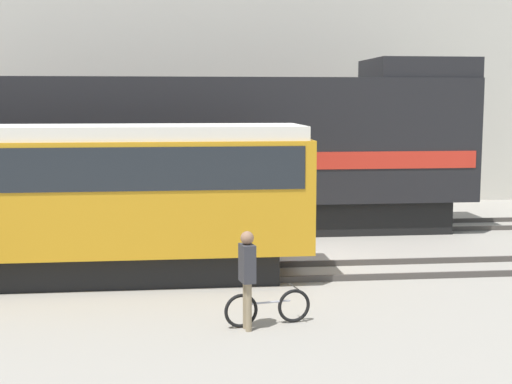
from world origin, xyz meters
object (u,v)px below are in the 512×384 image
(streetcar, at_px, (30,193))
(bicycle, at_px, (268,308))
(freight_locomotive, at_px, (177,152))
(person, at_px, (247,270))

(streetcar, xyz_separation_m, bicycle, (4.80, -3.63, -1.66))
(freight_locomotive, relative_size, bicycle, 11.35)
(streetcar, distance_m, person, 5.93)
(freight_locomotive, xyz_separation_m, person, (1.21, -9.46, -1.37))
(freight_locomotive, distance_m, bicycle, 9.61)
(bicycle, height_order, person, person)
(freight_locomotive, relative_size, person, 10.29)
(streetcar, relative_size, person, 6.97)
(freight_locomotive, height_order, bicycle, freight_locomotive)
(person, bearing_deg, freight_locomotive, 97.27)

